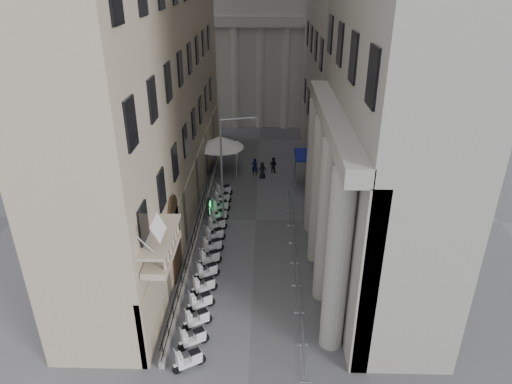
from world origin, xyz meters
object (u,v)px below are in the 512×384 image
pedestrian_a (255,166)px  security_tent (221,142)px  info_kiosk (209,209)px  street_lamp (226,164)px  pedestrian_b (273,165)px  scooter_0 (190,368)px

pedestrian_a → security_tent: bearing=-15.4°
info_kiosk → street_lamp: bearing=-23.3°
street_lamp → pedestrian_b: (3.65, 10.23, -4.26)m
security_tent → info_kiosk: bearing=-90.8°
scooter_0 → pedestrian_b: pedestrian_b is taller
security_tent → info_kiosk: (-0.13, -9.52, -2.21)m
scooter_0 → security_tent: 24.92m
security_tent → street_lamp: street_lamp is taller
street_lamp → pedestrian_b: street_lamp is taller
security_tent → pedestrian_b: bearing=-0.7°
scooter_0 → info_kiosk: 15.25m
street_lamp → pedestrian_a: size_ratio=4.96×
scooter_0 → pedestrian_a: (2.59, 24.03, 0.85)m
security_tent → street_lamp: (1.43, -10.29, 1.99)m
pedestrian_a → pedestrian_b: (1.80, 0.63, -0.07)m
street_lamp → pedestrian_a: street_lamp is taller
scooter_0 → street_lamp: bearing=-33.3°
scooter_0 → pedestrian_a: 24.19m
info_kiosk → pedestrian_a: size_ratio=0.99×
pedestrian_a → pedestrian_b: 1.91m
street_lamp → pedestrian_b: 11.66m
info_kiosk → pedestrian_a: 9.46m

